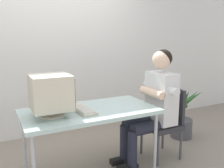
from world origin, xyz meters
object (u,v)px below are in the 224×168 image
(desk, at_px, (90,114))
(desk_mug, at_px, (71,102))
(person_seated, at_px, (154,102))
(potted_plant, at_px, (182,117))
(crt_monitor, at_px, (51,93))
(keyboard, at_px, (82,109))
(office_chair, at_px, (166,119))

(desk, distance_m, desk_mug, 0.29)
(person_seated, height_order, desk_mug, person_seated)
(potted_plant, relative_size, desk_mug, 9.14)
(crt_monitor, relative_size, keyboard, 0.87)
(potted_plant, height_order, desk_mug, desk_mug)
(crt_monitor, distance_m, person_seated, 1.23)
(person_seated, relative_size, potted_plant, 1.69)
(office_chair, height_order, potted_plant, office_chair)
(crt_monitor, xyz_separation_m, person_seated, (1.21, 0.01, -0.24))
(keyboard, xyz_separation_m, person_seated, (0.89, -0.03, -0.02))
(office_chair, bearing_deg, desk, 178.31)
(crt_monitor, bearing_deg, potted_plant, 10.46)
(keyboard, relative_size, person_seated, 0.34)
(crt_monitor, bearing_deg, desk, 5.87)
(crt_monitor, xyz_separation_m, desk_mug, (0.28, 0.29, -0.19))
(keyboard, relative_size, office_chair, 0.53)
(person_seated, xyz_separation_m, potted_plant, (0.79, 0.36, -0.42))
(office_chair, relative_size, potted_plant, 1.09)
(crt_monitor, relative_size, desk_mug, 4.60)
(desk, xyz_separation_m, office_chair, (1.00, -0.03, -0.21))
(keyboard, height_order, desk_mug, desk_mug)
(keyboard, distance_m, potted_plant, 1.77)
(desk_mug, bearing_deg, office_chair, -14.16)
(person_seated, bearing_deg, desk_mug, 163.14)
(desk, distance_m, person_seated, 0.81)
(crt_monitor, distance_m, keyboard, 0.39)
(office_chair, height_order, person_seated, person_seated)
(person_seated, bearing_deg, desk, 177.92)
(keyboard, height_order, person_seated, person_seated)
(person_seated, relative_size, desk_mug, 15.42)
(crt_monitor, bearing_deg, keyboard, 8.41)
(desk, distance_m, office_chair, 1.02)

